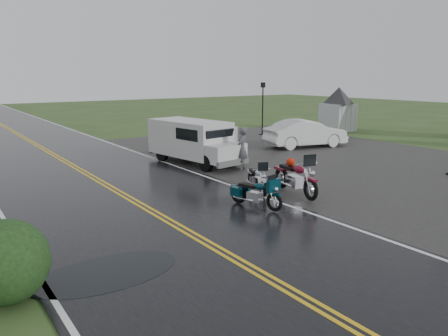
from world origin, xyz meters
The scene contains 12 objects.
ground centered at (0.00, 0.00, 0.00)m, with size 120.00×120.00×0.00m, color #2D471E.
road centered at (0.00, 10.00, 0.02)m, with size 8.00×100.00×0.04m, color black.
parking_pad centered at (11.00, 5.00, 0.01)m, with size 14.00×24.00×0.03m, color black.
visitor_center centered at (20.00, 12.00, 2.40)m, with size 16.00×10.00×4.80m, color #A8AAAD, non-canonical shape.
motorcycle_red centered at (4.70, -0.19, 0.75)m, with size 0.92×2.52×1.49m, color maroon, non-canonical shape.
motorcycle_teal centered at (3.00, -0.36, 0.56)m, with size 0.69×1.89×1.12m, color #052C38, non-canonical shape.
motorcycle_silver centered at (3.76, 1.06, 0.58)m, with size 0.71×1.95×1.15m, color #B0B3B8, non-canonical shape.
van_white centered at (4.37, 5.60, 1.02)m, with size 1.95×5.21×2.05m, color silver, non-canonical shape.
person_at_van centered at (5.86, 5.04, 0.93)m, with size 0.68×0.44×1.85m, color #46454A.
sedan_white centered at (12.57, 7.88, 0.78)m, with size 1.66×4.75×1.57m, color silver.
lamp_post_far_right centered at (13.82, 13.25, 1.81)m, with size 0.31×0.31×3.63m, color black, non-canonical shape.
bush_left centered at (-4.45, -1.55, 0.54)m, with size 1.86×1.86×1.09m, color #1E3D19, non-canonical shape.
Camera 1 is at (-5.40, -9.81, 4.07)m, focal length 35.00 mm.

